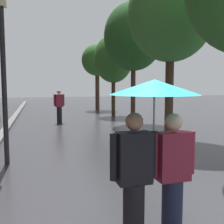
{
  "coord_description": "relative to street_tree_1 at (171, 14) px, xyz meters",
  "views": [
    {
      "loc": [
        -1.81,
        -3.28,
        1.98
      ],
      "look_at": [
        -0.19,
        2.66,
        1.35
      ],
      "focal_mm": 43.59,
      "sensor_mm": 36.0,
      "label": 1
    }
  ],
  "objects": [
    {
      "name": "couple_under_umbrella",
      "position": [
        -3.11,
        -5.71,
        -3.02
      ],
      "size": [
        1.1,
        1.07,
        2.04
      ],
      "color": "black",
      "rests_on": "ground"
    },
    {
      "name": "pedestrian_walking_midground",
      "position": [
        -3.41,
        5.37,
        -3.48
      ],
      "size": [
        0.56,
        0.35,
        1.7
      ],
      "color": "black",
      "rests_on": "ground"
    },
    {
      "name": "kerb_strip",
      "position": [
        -5.82,
        4.62,
        -4.29
      ],
      "size": [
        0.3,
        36.0,
        0.12
      ],
      "primitive_type": "cube",
      "color": "slate",
      "rests_on": "ground"
    },
    {
      "name": "street_lamp_post",
      "position": [
        -5.22,
        -1.61,
        -1.93
      ],
      "size": [
        0.24,
        0.24,
        4.12
      ],
      "color": "black",
      "rests_on": "ground"
    },
    {
      "name": "street_tree_2",
      "position": [
        0.17,
        4.23,
        -0.06
      ],
      "size": [
        2.92,
        2.92,
        5.99
      ],
      "color": "#473323",
      "rests_on": "ground"
    },
    {
      "name": "street_tree_4",
      "position": [
        0.0,
        11.97,
        -0.57
      ],
      "size": [
        2.38,
        2.38,
        5.03
      ],
      "color": "#473323",
      "rests_on": "ground"
    },
    {
      "name": "street_tree_1",
      "position": [
        0.0,
        0.0,
        0.0
      ],
      "size": [
        2.95,
        2.95,
        6.02
      ],
      "color": "#473323",
      "rests_on": "ground"
    },
    {
      "name": "street_tree_3",
      "position": [
        0.14,
        7.83,
        -0.82
      ],
      "size": [
        2.42,
        2.42,
        5.03
      ],
      "color": "#473323",
      "rests_on": "ground"
    }
  ]
}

